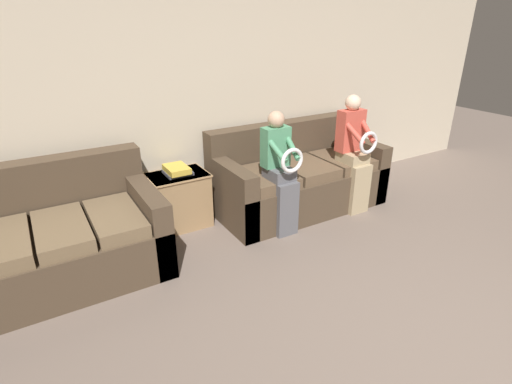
% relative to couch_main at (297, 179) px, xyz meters
% --- Properties ---
extents(wall_back, '(7.65, 0.06, 2.55)m').
position_rel_couch_main_xyz_m(wall_back, '(-0.48, 0.48, 0.95)').
color(wall_back, beige).
rests_on(wall_back, ground_plane).
extents(couch_main, '(1.85, 0.87, 0.90)m').
position_rel_couch_main_xyz_m(couch_main, '(0.00, 0.00, 0.00)').
color(couch_main, '#473828').
rests_on(couch_main, ground_plane).
extents(couch_side, '(1.51, 0.97, 0.90)m').
position_rel_couch_main_xyz_m(couch_side, '(-2.39, -0.09, -0.01)').
color(couch_side, '#473828').
rests_on(couch_side, ground_plane).
extents(child_left_seated, '(0.26, 0.37, 1.18)m').
position_rel_couch_main_xyz_m(child_left_seated, '(-0.47, -0.36, 0.33)').
color(child_left_seated, '#56565B').
rests_on(child_left_seated, ground_plane).
extents(child_right_seated, '(0.29, 0.37, 1.24)m').
position_rel_couch_main_xyz_m(child_right_seated, '(0.47, -0.36, 0.35)').
color(child_right_seated, tan).
rests_on(child_right_seated, ground_plane).
extents(side_shelf, '(0.57, 0.41, 0.56)m').
position_rel_couch_main_xyz_m(side_shelf, '(-1.28, 0.23, -0.04)').
color(side_shelf, '#9E7A51').
rests_on(side_shelf, ground_plane).
extents(book_stack, '(0.25, 0.28, 0.09)m').
position_rel_couch_main_xyz_m(book_stack, '(-1.28, 0.22, 0.28)').
color(book_stack, '#4C4C56').
rests_on(book_stack, side_shelf).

